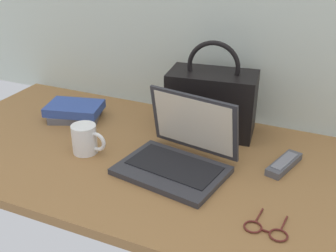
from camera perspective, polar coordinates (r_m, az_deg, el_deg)
desk at (r=1.35m, az=-1.57°, el=-4.83°), size 1.60×0.76×0.03m
laptop at (r=1.27m, az=1.55°, el=-3.78°), size 0.34×0.31×0.22m
coffee_mug at (r=1.37m, az=-11.22°, el=-1.72°), size 0.12×0.08×0.10m
remote_control_near at (r=1.33m, az=15.54°, el=-5.00°), size 0.09×0.17×0.02m
eyeglasses at (r=1.08m, az=13.22°, el=-13.63°), size 0.11×0.11×0.01m
handbag at (r=1.47m, az=5.98°, el=3.40°), size 0.32×0.20×0.33m
book_stack at (r=1.63m, az=-12.59°, el=2.01°), size 0.23×0.19×0.06m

